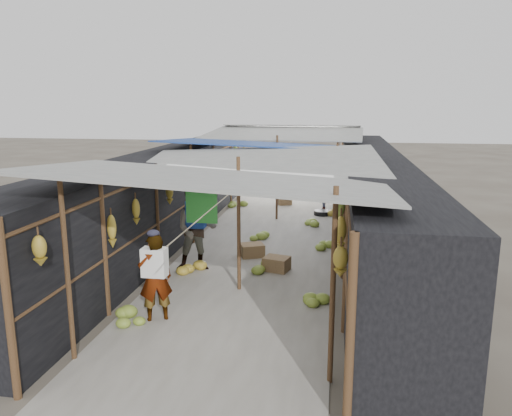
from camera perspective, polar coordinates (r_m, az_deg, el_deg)
The scene contains 14 objects.
ground at distance 7.21m, azimuth -6.79°, elevation -17.91°, with size 80.00×80.00×0.00m, color #6B6356.
aisle_slab at distance 13.12m, azimuth 1.03°, elevation -3.78°, with size 3.60×16.00×0.02m, color #9E998E.
stall_left at distance 13.50m, azimuth -10.37°, elevation 1.45°, with size 1.40×15.00×2.30m, color black.
stall_right at distance 12.76m, azimuth 13.15°, elevation 0.72°, with size 1.40×15.00×2.30m, color black.
crate_near at distance 11.77m, azimuth -0.45°, elevation -4.89°, with size 0.53×0.42×0.32m, color #98704D.
crate_mid at distance 10.83m, azimuth 2.37°, elevation -6.43°, with size 0.52×0.42×0.31m, color #98704D.
crate_back at distance 17.67m, azimuth 3.28°, elevation 0.81°, with size 0.46×0.37×0.29m, color #98704D.
black_basin at distance 16.17m, azimuth 7.58°, elevation -0.57°, with size 0.54×0.54×0.16m, color black.
vendor_elderly at distance 8.46m, azimuth -11.44°, elevation -7.83°, with size 0.55×0.36×1.50m, color white.
shopper_blue at distance 10.77m, azimuth -6.85°, elevation -2.42°, with size 0.89×0.69×1.83m, color #2032A4.
vendor_seated at distance 16.91m, azimuth 7.66°, elevation 1.30°, with size 0.60×0.34×0.92m, color #4B4641.
market_canopy at distance 13.01m, azimuth 1.39°, elevation 6.84°, with size 5.62×15.20×2.77m.
hanging_bananas at distance 12.45m, azimuth 0.86°, elevation 3.18°, with size 3.95×14.28×0.84m.
floor_bananas at distance 12.59m, azimuth 1.13°, elevation -3.81°, with size 3.85×9.64×0.34m.
Camera 1 is at (1.80, -5.99, 3.60)m, focal length 35.00 mm.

